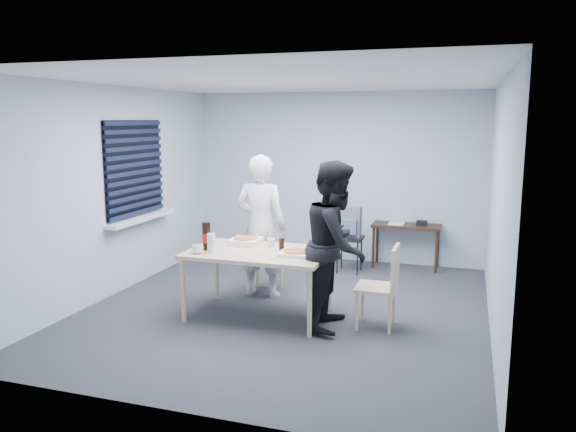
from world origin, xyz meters
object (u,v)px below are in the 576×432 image
(stool, at_px, (350,244))
(soda_bottle, at_px, (207,237))
(chair_right, at_px, (385,281))
(backpack, at_px, (350,222))
(dining_table, at_px, (258,256))
(chair_far, at_px, (267,251))
(mug_a, at_px, (198,249))
(person_white, at_px, (261,226))
(person_black, at_px, (336,245))
(mug_b, at_px, (271,242))
(side_table, at_px, (406,230))

(stool, relative_size, soda_bottle, 1.67)
(chair_right, height_order, backpack, backpack)
(dining_table, height_order, soda_bottle, soda_bottle)
(chair_right, xyz_separation_m, soda_bottle, (-1.95, -0.19, 0.39))
(chair_far, bearing_deg, backpack, 53.37)
(mug_a, relative_size, soda_bottle, 0.40)
(person_white, distance_m, soda_bottle, 0.91)
(person_black, bearing_deg, chair_far, 48.35)
(mug_b, xyz_separation_m, soda_bottle, (-0.63, -0.38, 0.10))
(person_white, xyz_separation_m, person_black, (1.12, -0.76, 0.00))
(stool, bearing_deg, backpack, -90.00)
(person_white, bearing_deg, mug_a, 71.80)
(chair_far, height_order, stool, chair_far)
(person_black, relative_size, stool, 3.41)
(chair_far, relative_size, stool, 1.71)
(person_white, distance_m, stool, 1.70)
(chair_far, bearing_deg, chair_right, -29.10)
(mug_a, bearing_deg, person_black, 10.94)
(chair_right, xyz_separation_m, side_table, (-0.05, 2.56, 0.07))
(person_black, xyz_separation_m, mug_b, (-0.82, 0.29, -0.09))
(stool, bearing_deg, side_table, 33.34)
(person_white, bearing_deg, side_table, -129.60)
(chair_right, relative_size, mug_a, 7.24)
(chair_far, bearing_deg, person_white, -85.85)
(backpack, distance_m, mug_a, 2.70)
(person_black, height_order, soda_bottle, person_black)
(chair_right, xyz_separation_m, person_white, (-1.63, 0.66, 0.37))
(person_white, bearing_deg, mug_b, 122.39)
(chair_far, bearing_deg, person_black, -41.65)
(backpack, bearing_deg, person_black, -96.47)
(chair_right, distance_m, person_white, 1.79)
(chair_right, bearing_deg, stool, 111.16)
(chair_far, relative_size, chair_right, 1.00)
(person_white, bearing_deg, chair_far, -85.85)
(chair_far, xyz_separation_m, person_black, (1.14, -1.02, 0.37))
(mug_a, bearing_deg, chair_far, 76.06)
(chair_far, xyz_separation_m, mug_b, (0.32, -0.73, 0.29))
(chair_right, distance_m, soda_bottle, 2.00)
(stool, bearing_deg, person_black, -82.23)
(soda_bottle, bearing_deg, backpack, 62.79)
(soda_bottle, bearing_deg, person_black, 3.65)
(chair_far, xyz_separation_m, side_table, (1.59, 1.64, 0.07))
(backpack, bearing_deg, side_table, 19.75)
(dining_table, relative_size, chair_far, 1.73)
(mug_b, bearing_deg, side_table, 61.74)
(backpack, relative_size, soda_bottle, 1.41)
(person_black, bearing_deg, side_table, -9.63)
(dining_table, relative_size, mug_b, 15.44)
(person_black, xyz_separation_m, side_table, (0.45, 2.66, -0.31))
(dining_table, relative_size, soda_bottle, 4.97)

